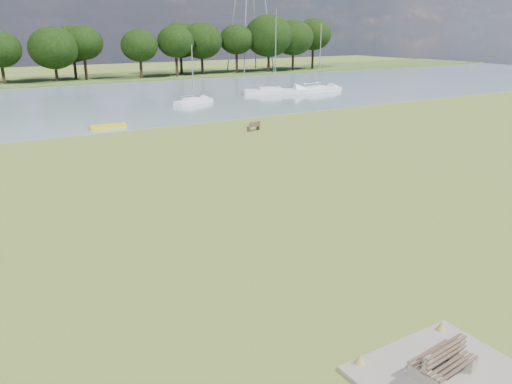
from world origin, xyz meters
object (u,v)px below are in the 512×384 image
sailboat_1 (318,88)px  sailboat_5 (274,90)px  kayak (108,126)px  sailboat_3 (193,100)px  riverbank_bench (254,126)px  bench_pair (443,361)px

sailboat_1 → sailboat_5: (-6.43, 1.53, -0.00)m
kayak → sailboat_3: size_ratio=0.47×
riverbank_bench → sailboat_5: 26.12m
riverbank_bench → sailboat_5: bearing=40.6°
riverbank_bench → kayak: bearing=131.6°
bench_pair → riverbank_bench: 32.80m
bench_pair → sailboat_3: 50.09m
kayak → sailboat_5: (26.41, 13.00, 0.36)m
sailboat_3 → sailboat_5: size_ratio=0.61×
riverbank_bench → sailboat_3: bearing=70.6°
sailboat_3 → bench_pair: bearing=-129.2°
bench_pair → riverbank_bench: size_ratio=1.26×
bench_pair → kayak: (2.15, 38.00, -0.25)m
sailboat_3 → sailboat_5: (13.59, 3.19, 0.08)m
bench_pair → riverbank_bench: (12.70, 30.24, -0.05)m
sailboat_3 → riverbank_bench: bearing=-119.2°
bench_pair → sailboat_5: sailboat_5 is taller
bench_pair → sailboat_1: size_ratio=0.19×
sailboat_1 → sailboat_3: bearing=-178.7°
bench_pair → sailboat_3: size_ratio=0.26×
sailboat_5 → sailboat_3: bearing=-143.4°
kayak → sailboat_3: bearing=38.4°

